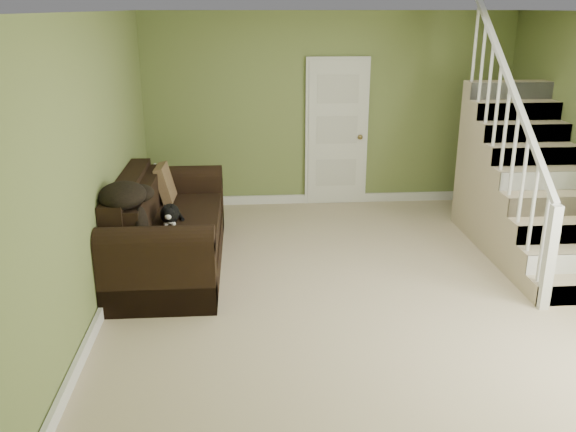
{
  "coord_description": "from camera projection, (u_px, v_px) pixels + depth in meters",
  "views": [
    {
      "loc": [
        -1.16,
        -5.49,
        2.64
      ],
      "look_at": [
        -0.76,
        0.12,
        0.7
      ],
      "focal_mm": 38.0,
      "sensor_mm": 36.0,
      "label": 1
    }
  ],
  "objects": [
    {
      "name": "ceiling",
      "position": [
        376.0,
        12.0,
        5.27
      ],
      "size": [
        5.0,
        5.5,
        0.01
      ],
      "primitive_type": "cube",
      "color": "white",
      "rests_on": "wall_back"
    },
    {
      "name": "banana",
      "position": [
        184.0,
        230.0,
        6.03
      ],
      "size": [
        0.05,
        0.18,
        0.05
      ],
      "primitive_type": "ellipsoid",
      "rotation": [
        0.0,
        0.0,
        -0.0
      ],
      "color": "yellow",
      "rests_on": "sofa"
    },
    {
      "name": "side_table",
      "position": [
        157.0,
        206.0,
        7.54
      ],
      "size": [
        0.6,
        0.6,
        0.82
      ],
      "rotation": [
        0.0,
        0.0,
        -0.26
      ],
      "color": "black",
      "rests_on": "floor"
    },
    {
      "name": "baseboard_back",
      "position": [
        328.0,
        198.0,
        8.66
      ],
      "size": [
        5.0,
        0.04,
        0.12
      ],
      "primitive_type": "cube",
      "color": "white",
      "rests_on": "floor"
    },
    {
      "name": "cat",
      "position": [
        170.0,
        214.0,
        6.28
      ],
      "size": [
        0.26,
        0.53,
        0.26
      ],
      "rotation": [
        0.0,
        0.0,
        0.04
      ],
      "color": "black",
      "rests_on": "sofa"
    },
    {
      "name": "wall_front",
      "position": [
        477.0,
        284.0,
        3.1
      ],
      "size": [
        5.0,
        0.04,
        2.6
      ],
      "primitive_type": "cube",
      "color": "olive",
      "rests_on": "floor"
    },
    {
      "name": "baseboard_left",
      "position": [
        114.0,
        286.0,
        5.93
      ],
      "size": [
        0.04,
        5.5,
        0.12
      ],
      "primitive_type": "cube",
      "color": "white",
      "rests_on": "floor"
    },
    {
      "name": "sofa",
      "position": [
        166.0,
        233.0,
        6.48
      ],
      "size": [
        1.04,
        2.42,
        0.96
      ],
      "color": "black",
      "rests_on": "floor"
    },
    {
      "name": "wall_left",
      "position": [
        98.0,
        163.0,
        5.52
      ],
      "size": [
        0.04,
        5.5,
        2.6
      ],
      "primitive_type": "cube",
      "color": "olive",
      "rests_on": "floor"
    },
    {
      "name": "floor",
      "position": [
        364.0,
        284.0,
        6.12
      ],
      "size": [
        5.0,
        5.5,
        0.01
      ],
      "primitive_type": "cube",
      "color": "#C6B38F",
      "rests_on": "ground"
    },
    {
      "name": "staircase",
      "position": [
        522.0,
        191.0,
        6.96
      ],
      "size": [
        1.0,
        2.51,
        2.82
      ],
      "color": "#C6B38F",
      "rests_on": "floor"
    },
    {
      "name": "door",
      "position": [
        337.0,
        133.0,
        8.35
      ],
      "size": [
        0.86,
        0.12,
        2.02
      ],
      "color": "white",
      "rests_on": "floor"
    },
    {
      "name": "wall_back",
      "position": [
        329.0,
        111.0,
        8.29
      ],
      "size": [
        5.0,
        0.04,
        2.6
      ],
      "primitive_type": "cube",
      "color": "olive",
      "rests_on": "floor"
    },
    {
      "name": "throw_pillow",
      "position": [
        165.0,
        183.0,
        6.98
      ],
      "size": [
        0.21,
        0.42,
        0.43
      ],
      "primitive_type": "cube",
      "rotation": [
        0.0,
        -0.24,
        -0.03
      ],
      "color": "brown",
      "rests_on": "sofa"
    },
    {
      "name": "throw_blanket",
      "position": [
        122.0,
        195.0,
        5.63
      ],
      "size": [
        0.45,
        0.58,
        0.23
      ],
      "primitive_type": "ellipsoid",
      "rotation": [
        0.0,
        0.0,
        0.04
      ],
      "color": "black",
      "rests_on": "sofa"
    }
  ]
}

